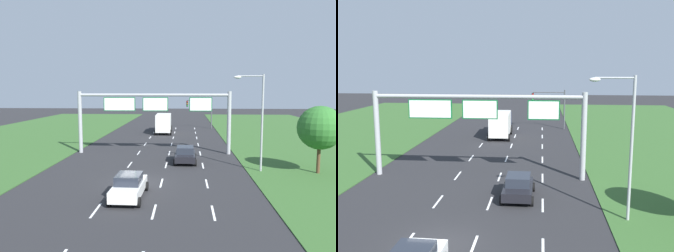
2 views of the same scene
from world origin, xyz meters
TOP-DOWN VIEW (x-y plane):
  - ground_plane at (0.00, 0.00)m, footprint 200.00×200.00m
  - lane_dashes_inner_left at (-1.75, 9.00)m, footprint 0.14×56.40m
  - lane_dashes_inner_right at (1.75, 9.00)m, footprint 0.14×56.40m
  - lane_dashes_slip at (5.25, 9.00)m, footprint 0.14×56.40m
  - car_near_red at (3.57, 7.28)m, footprint 2.24×4.01m
  - box_truck at (-0.07, 29.80)m, footprint 2.84×8.25m
  - sign_gantry at (-0.00, 11.81)m, footprint 17.24×0.44m
  - traffic_light_mast at (6.41, 36.04)m, footprint 4.76×0.49m
  - street_lamp at (9.83, 3.98)m, footprint 2.61×0.32m

SIDE VIEW (x-z plane):
  - ground_plane at x=0.00m, z-range 0.00..0.00m
  - lane_dashes_inner_left at x=-1.75m, z-range 0.00..0.01m
  - lane_dashes_inner_right at x=1.75m, z-range 0.00..0.01m
  - lane_dashes_slip at x=5.25m, z-range 0.00..0.01m
  - car_near_red at x=3.57m, z-range 0.00..1.59m
  - box_truck at x=-0.07m, z-range 0.14..3.29m
  - traffic_light_mast at x=6.41m, z-range 1.07..6.67m
  - sign_gantry at x=0.00m, z-range 1.45..8.45m
  - street_lamp at x=9.83m, z-range 0.83..9.33m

